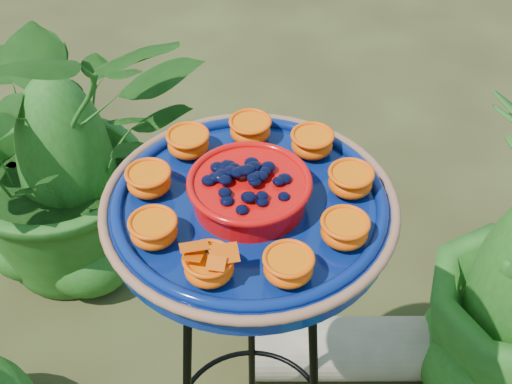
% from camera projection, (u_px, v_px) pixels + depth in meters
% --- Properties ---
extents(tripod_stand, '(0.42, 0.42, 0.92)m').
position_uv_depth(tripod_stand, '(251.00, 350.00, 1.43)').
color(tripod_stand, black).
rests_on(tripod_stand, ground).
extents(feeder_dish, '(0.59, 0.59, 0.11)m').
position_uv_depth(feeder_dish, '(250.00, 204.00, 1.15)').
color(feeder_dish, navy).
rests_on(feeder_dish, tripod_stand).
extents(driftwood_log, '(0.57, 0.34, 0.18)m').
position_uv_depth(driftwood_log, '(345.00, 348.00, 1.99)').
color(driftwood_log, tan).
rests_on(driftwood_log, ground).
extents(shrub_back_left, '(1.09, 1.06, 0.93)m').
position_uv_depth(shrub_back_left, '(62.00, 142.00, 2.07)').
color(shrub_back_left, '#1E4C14').
rests_on(shrub_back_left, ground).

